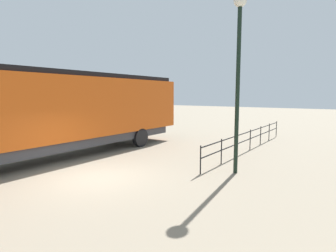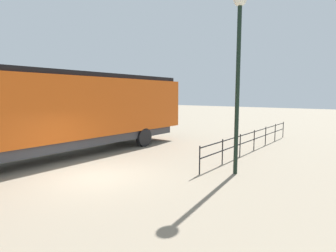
{
  "view_description": "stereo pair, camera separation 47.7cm",
  "coord_description": "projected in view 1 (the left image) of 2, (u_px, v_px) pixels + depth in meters",
  "views": [
    {
      "loc": [
        8.0,
        -6.65,
        3.12
      ],
      "look_at": [
        1.46,
        2.71,
        1.8
      ],
      "focal_mm": 29.34,
      "sensor_mm": 36.0,
      "label": 1
    },
    {
      "loc": [
        8.39,
        -6.36,
        3.12
      ],
      "look_at": [
        1.46,
        2.71,
        1.8
      ],
      "focal_mm": 29.34,
      "sensor_mm": 36.0,
      "label": 2
    }
  ],
  "objects": [
    {
      "name": "locomotive",
      "position": [
        40.0,
        111.0,
        12.51
      ],
      "size": [
        2.82,
        18.78,
        4.22
      ],
      "color": "#D15114",
      "rests_on": "ground_plane"
    },
    {
      "name": "platform_fence",
      "position": [
        250.0,
        137.0,
        15.52
      ],
      "size": [
        0.05,
        11.89,
        1.15
      ],
      "color": "black",
      "rests_on": "ground_plane"
    },
    {
      "name": "lamp_post",
      "position": [
        239.0,
        53.0,
        10.44
      ],
      "size": [
        0.5,
        0.5,
        6.86
      ],
      "color": "black",
      "rests_on": "ground_plane"
    },
    {
      "name": "ground_plane",
      "position": [
        95.0,
        178.0,
        10.32
      ],
      "size": [
        120.0,
        120.0,
        0.0
      ],
      "primitive_type": "plane",
      "color": "gray"
    }
  ]
}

